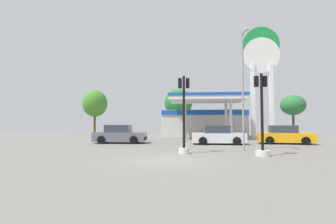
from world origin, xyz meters
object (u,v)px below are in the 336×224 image
(traffic_signal_0, at_px, (262,126))
(tree_2, at_px, (293,105))
(car_0, at_px, (285,135))
(car_1, at_px, (120,135))
(tree_1, at_px, (178,102))
(car_2, at_px, (218,136))
(station_pole_sign, at_px, (261,66))
(tree_0, at_px, (95,103))
(traffic_signal_1, at_px, (184,122))
(corner_streetlamp, at_px, (243,80))

(traffic_signal_0, xyz_separation_m, tree_2, (11.86, 25.44, 2.95))
(car_0, xyz_separation_m, car_1, (-13.96, -0.51, 0.02))
(tree_1, bearing_deg, traffic_signal_0, -77.94)
(car_2, relative_size, traffic_signal_0, 1.00)
(traffic_signal_0, xyz_separation_m, tree_1, (-5.57, 26.08, 3.56))
(car_0, bearing_deg, car_2, -170.66)
(car_0, xyz_separation_m, tree_2, (7.71, 17.26, 3.79))
(station_pole_sign, bearing_deg, tree_2, 52.39)
(car_0, relative_size, car_1, 1.01)
(car_1, distance_m, car_2, 8.35)
(tree_2, bearing_deg, tree_0, 178.20)
(station_pole_sign, height_order, tree_2, station_pole_sign)
(traffic_signal_1, height_order, tree_0, tree_0)
(car_0, bearing_deg, station_pole_sign, 86.42)
(car_0, distance_m, corner_streetlamp, 8.09)
(traffic_signal_0, bearing_deg, traffic_signal_1, 169.67)
(car_0, relative_size, tree_0, 0.62)
(station_pole_sign, bearing_deg, tree_1, 135.59)
(tree_0, xyz_separation_m, tree_1, (14.00, -0.35, 0.03))
(car_2, height_order, tree_2, tree_2)
(tree_2, relative_size, corner_streetlamp, 0.80)
(station_pole_sign, distance_m, car_2, 13.21)
(tree_1, bearing_deg, tree_0, 178.58)
(car_2, xyz_separation_m, tree_0, (-18.11, 19.17, 4.39))
(car_0, distance_m, car_2, 5.69)
(car_0, distance_m, traffic_signal_1, 11.15)
(station_pole_sign, relative_size, tree_1, 1.80)
(traffic_signal_0, distance_m, corner_streetlamp, 3.95)
(traffic_signal_0, relative_size, tree_1, 0.59)
(tree_0, bearing_deg, corner_streetlamp, -51.08)
(traffic_signal_0, distance_m, tree_2, 28.23)
(car_2, relative_size, tree_2, 0.71)
(car_1, bearing_deg, traffic_signal_0, -38.03)
(car_1, bearing_deg, corner_streetlamp, -28.11)
(traffic_signal_0, distance_m, tree_1, 26.91)
(car_2, height_order, corner_streetlamp, corner_streetlamp)
(car_1, distance_m, traffic_signal_1, 9.05)
(car_0, relative_size, traffic_signal_0, 1.05)
(traffic_signal_1, distance_m, tree_2, 29.52)
(traffic_signal_0, relative_size, tree_2, 0.71)
(car_0, relative_size, car_2, 1.05)
(car_2, bearing_deg, car_0, 9.34)
(corner_streetlamp, bearing_deg, car_2, 103.60)
(car_2, relative_size, traffic_signal_1, 0.98)
(tree_0, bearing_deg, tree_2, -1.80)
(tree_1, height_order, tree_2, tree_1)
(traffic_signal_0, distance_m, tree_0, 33.08)
(station_pole_sign, relative_size, car_2, 3.04)
(car_1, bearing_deg, tree_2, 39.36)
(car_1, xyz_separation_m, traffic_signal_1, (5.72, -6.93, 1.09))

